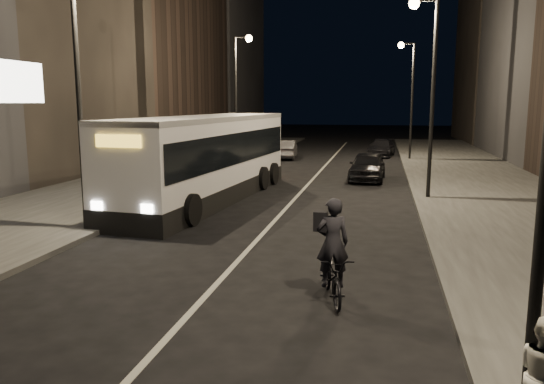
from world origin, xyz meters
The scene contains 13 objects.
ground centered at (0.00, 0.00, 0.00)m, with size 180.00×180.00×0.00m, color black.
sidewalk_right centered at (8.50, 14.00, 0.08)m, with size 7.00×70.00×0.16m, color #323230.
sidewalk_left centered at (-8.50, 14.00, 0.08)m, with size 7.00×70.00×0.16m, color #323230.
building_row_left centered at (-16.00, 28.50, 11.00)m, with size 8.00×61.00×22.00m, color black.
streetlight_right_mid centered at (5.33, 12.00, 5.36)m, with size 1.20×0.44×8.12m.
streetlight_right_far centered at (5.33, 28.00, 5.36)m, with size 1.20×0.44×8.12m.
streetlight_left_near centered at (-5.33, 4.00, 5.36)m, with size 1.20×0.44×8.12m.
streetlight_left_far centered at (-5.33, 22.00, 5.36)m, with size 1.20×0.44×8.12m.
city_bus centered at (-3.60, 10.25, 1.94)m, with size 3.97×13.37×3.56m.
cyclist_on_bicycle centered at (2.69, -0.44, 0.74)m, with size 1.16×2.04×2.23m.
car_near centered at (2.90, 17.53, 0.76)m, with size 1.80×4.46×1.52m, color black.
car_mid centered at (-3.35, 27.70, 0.68)m, with size 1.45×4.16×1.37m, color #3A3A3C.
car_far centered at (3.60, 30.77, 0.65)m, with size 1.81×4.45×1.29m, color black.
Camera 1 is at (3.59, -11.03, 4.10)m, focal length 35.00 mm.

